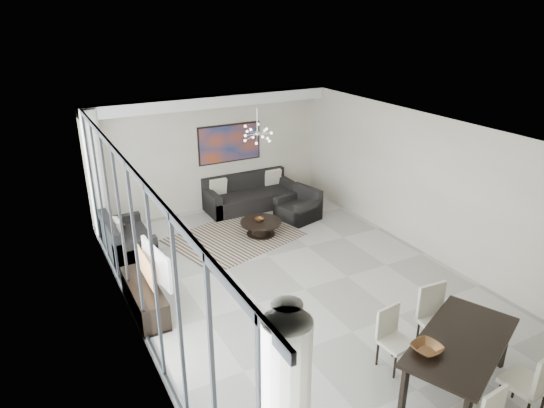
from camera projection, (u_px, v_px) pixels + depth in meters
room_shell at (329, 212)px, 8.59m from camera, size 6.00×9.00×2.90m
window_wall at (142, 253)px, 7.13m from camera, size 0.37×8.95×2.90m
soffit at (212, 101)px, 11.40m from camera, size 5.98×0.40×0.26m
painting at (230, 143)px, 12.18m from camera, size 1.68×0.04×0.98m
chandelier at (257, 134)px, 10.22m from camera, size 0.66×0.66×0.71m
rug at (234, 237)px, 10.93m from camera, size 3.11×2.67×0.01m
coffee_table at (261, 227)px, 11.01m from camera, size 0.94×0.94×0.33m
bowl_coffee at (259, 220)px, 10.95m from camera, size 0.24×0.24×0.07m
sofa_main at (250, 197)px, 12.51m from camera, size 2.30×0.94×0.84m
loveseat at (126, 241)px, 10.20m from camera, size 0.87×1.54×0.77m
armchair at (299, 208)px, 11.85m from camera, size 1.03×1.06×0.74m
side_table at (117, 233)px, 10.40m from camera, size 0.36×0.36×0.50m
tv_console at (144, 298)px, 8.22m from camera, size 0.45×1.59×0.50m
television at (150, 266)px, 8.10m from camera, size 0.28×1.11×0.63m
dining_table at (461, 345)px, 6.32m from camera, size 2.17×1.67×0.81m
dining_chair_se at (534, 380)px, 5.91m from camera, size 0.52×0.52×1.04m
dining_chair_nw at (392, 333)px, 6.87m from camera, size 0.47×0.47×0.92m
dining_chair_ne at (435, 313)px, 7.20m from camera, size 0.52×0.52×1.04m
bowl_dining at (427, 349)px, 6.06m from camera, size 0.41×0.41×0.09m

